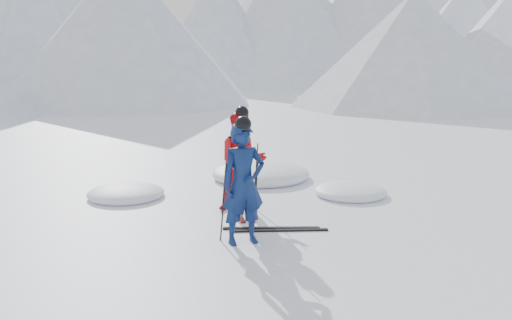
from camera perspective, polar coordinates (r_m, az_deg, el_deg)
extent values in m
plane|color=white|center=(10.21, 9.51, -6.21)|extent=(160.00, 160.00, 0.00)
cone|color=#B2BCD1|center=(50.25, -22.52, 15.03)|extent=(23.96, 23.96, 14.35)
cone|color=#B2BCD1|center=(60.35, -14.54, 13.56)|extent=(17.69, 17.69, 11.93)
cone|color=#B2BCD1|center=(53.21, -4.04, 13.67)|extent=(19.63, 19.63, 10.85)
cone|color=#B2BCD1|center=(57.52, 2.88, 15.13)|extent=(23.31, 23.31, 14.15)
cone|color=#B2BCD1|center=(59.63, 12.65, 15.09)|extent=(28.94, 28.94, 14.88)
cone|color=silver|center=(65.06, 20.92, 12.47)|extent=(24.45, 24.45, 10.76)
cone|color=#B2BCD1|center=(33.01, 15.96, 11.09)|extent=(14.00, 14.00, 6.50)
cone|color=#B2BCD1|center=(35.02, -13.62, 13.23)|extent=(16.00, 16.00, 9.00)
imported|color=#0D2051|center=(8.61, -1.33, -2.55)|extent=(0.78, 0.58, 1.96)
imported|color=red|center=(10.44, -1.45, -0.18)|extent=(0.99, 0.80, 1.94)
cylinder|color=black|center=(8.78, -3.44, -4.49)|extent=(0.13, 0.09, 1.30)
cylinder|color=black|center=(8.98, -0.08, -4.12)|extent=(0.13, 0.08, 1.30)
cylinder|color=black|center=(10.70, -3.29, -1.69)|extent=(0.13, 0.10, 1.29)
cylinder|color=black|center=(10.72, -0.03, -1.65)|extent=(0.13, 0.09, 1.29)
cube|color=black|center=(10.65, -2.06, -5.25)|extent=(0.16, 1.70, 0.03)
cube|color=black|center=(10.69, -0.80, -5.17)|extent=(0.28, 1.70, 0.03)
cube|color=black|center=(9.55, 1.62, -7.18)|extent=(1.68, 0.44, 0.03)
cube|color=black|center=(9.44, 2.44, -7.41)|extent=(1.69, 0.38, 0.03)
ellipsoid|color=white|center=(11.96, -13.50, -3.80)|extent=(1.63, 1.63, 0.36)
ellipsoid|color=white|center=(11.97, 9.89, -3.64)|extent=(1.57, 1.57, 0.35)
ellipsoid|color=white|center=(13.36, 0.51, -1.93)|extent=(2.40, 2.40, 0.53)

